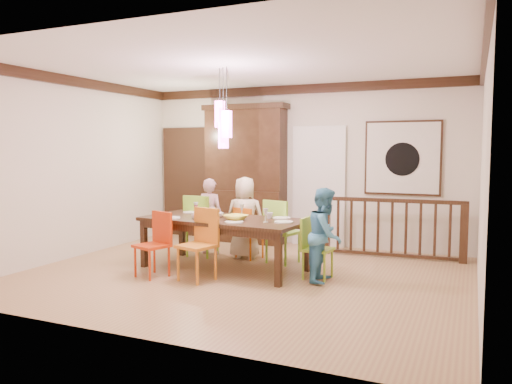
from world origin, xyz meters
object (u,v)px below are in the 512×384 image
at_px(china_hutch, 246,174).
at_px(dining_table, 224,223).
at_px(balustrade, 392,227).
at_px(chair_end_right, 318,244).
at_px(person_end_right, 325,235).
at_px(chair_far_left, 202,221).
at_px(person_far_mid, 245,218).
at_px(person_far_left, 210,216).

bearing_deg(china_hutch, dining_table, -73.45).
bearing_deg(balustrade, chair_end_right, -115.99).
distance_m(china_hutch, person_end_right, 3.12).
bearing_deg(chair_far_left, person_far_mid, -172.27).
height_order(china_hutch, balustrade, china_hutch).
distance_m(china_hutch, person_far_mid, 1.56).
relative_size(person_far_left, person_far_mid, 0.97).
bearing_deg(chair_far_left, chair_end_right, 161.64).
relative_size(balustrade, person_end_right, 1.82).
relative_size(china_hutch, balustrade, 1.13).
bearing_deg(person_far_left, chair_far_left, 77.24).
relative_size(chair_end_right, person_far_left, 0.65).
bearing_deg(dining_table, person_end_right, 3.09).
relative_size(dining_table, balustrade, 1.09).
xyz_separation_m(china_hutch, balustrade, (2.75, -0.35, -0.79)).
bearing_deg(chair_end_right, china_hutch, 48.39).
distance_m(chair_far_left, person_end_right, 2.40).
bearing_deg(chair_end_right, balustrade, -18.78).
distance_m(chair_far_left, person_far_mid, 0.73).
bearing_deg(chair_end_right, person_far_mid, 65.82).
bearing_deg(person_far_left, china_hutch, -95.13).
height_order(balustrade, person_end_right, person_end_right).
bearing_deg(chair_far_left, balustrade, -161.17).
relative_size(chair_end_right, china_hutch, 0.32).
relative_size(dining_table, chair_end_right, 2.99).
relative_size(balustrade, person_far_left, 1.79).
bearing_deg(chair_far_left, dining_table, 136.25).
bearing_deg(chair_far_left, china_hutch, -96.70).
xyz_separation_m(dining_table, person_end_right, (1.54, -0.06, -0.05)).
bearing_deg(person_end_right, balustrade, -19.92).
bearing_deg(chair_far_left, person_far_left, -103.29).
height_order(chair_end_right, person_end_right, person_end_right).
xyz_separation_m(person_far_left, person_far_mid, (0.68, -0.07, 0.02)).
bearing_deg(dining_table, balustrade, 44.69).
bearing_deg(person_far_mid, dining_table, 80.70).
height_order(dining_table, chair_far_left, chair_far_left).
distance_m(balustrade, person_far_left, 2.97).
height_order(balustrade, person_far_left, person_far_left).
distance_m(chair_end_right, china_hutch, 3.01).
relative_size(chair_far_left, person_end_right, 0.81).
bearing_deg(person_far_mid, chair_far_left, -2.51).
relative_size(china_hutch, person_end_right, 2.06).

